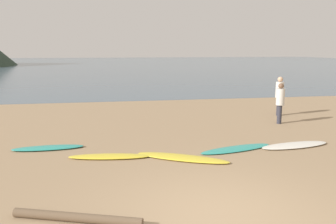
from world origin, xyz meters
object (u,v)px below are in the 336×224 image
Objects in this scene: surfboard_0 at (48,148)px; person_1 at (280,100)px; person_0 at (280,93)px; surfboard_1 at (109,156)px; surfboard_3 at (236,149)px; driftwood_log at (77,217)px; surfboard_2 at (182,158)px; surfboard_4 at (295,145)px.

surfboard_0 is 8.42m from person_1.
person_0 reaches higher than person_1.
surfboard_3 is at bearing 9.46° from surfboard_1.
person_1 is (6.42, 3.13, 0.87)m from surfboard_1.
person_0 reaches higher than surfboard_3.
person_0 is 1.08× the size of person_1.
surfboard_0 is 0.89× the size of driftwood_log.
surfboard_0 is 9.61m from person_0.
surfboard_2 is 5.86m from person_1.
surfboard_1 is (1.70, -1.12, 0.00)m from surfboard_0.
surfboard_0 is 0.80× the size of surfboard_2.
surfboard_2 is (3.56, -1.55, -0.00)m from surfboard_0.
driftwood_log reaches higher than surfboard_3.
driftwood_log is at bearing 57.24° from person_1.
surfboard_0 reaches higher than surfboard_4.
surfboard_1 is 1.91m from surfboard_2.
surfboard_2 is 1.76m from surfboard_3.
person_1 is (1.08, 3.00, 0.87)m from surfboard_4.
surfboard_0 is at bearing 154.44° from surfboard_1.
surfboard_0 is 1.19× the size of person_0.
surfboard_0 is at bearing -174.59° from surfboard_2.
surfboard_0 is 0.89× the size of surfboard_4.
surfboard_3 is at bearing 172.34° from surfboard_4.
person_0 is (7.19, 4.64, 0.94)m from surfboard_1.
person_1 is at bearing 33.64° from surfboard_1.
person_0 is at bearing 72.52° from surfboard_2.
person_0 is at bearing 45.81° from driftwood_log.
surfboard_2 is at bearing -5.53° from surfboard_1.
person_1 reaches higher than surfboard_2.
surfboard_1 is 0.96× the size of driftwood_log.
surfboard_0 and surfboard_1 have the same top height.
surfboard_1 is 8.60m from person_0.
surfboard_3 is 1.04× the size of surfboard_4.
person_0 is at bearing 40.48° from surfboard_1.
person_1 is (-0.76, -1.50, -0.07)m from person_0.
driftwood_log reaches higher than surfboard_4.
surfboard_4 is 1.43× the size of person_1.
surfboard_0 is 0.86× the size of surfboard_3.
surfboard_2 is 7.42m from person_0.
driftwood_log is (-0.56, -3.33, 0.04)m from surfboard_1.
person_1 reaches higher than driftwood_log.
surfboard_1 is 0.86× the size of surfboard_2.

